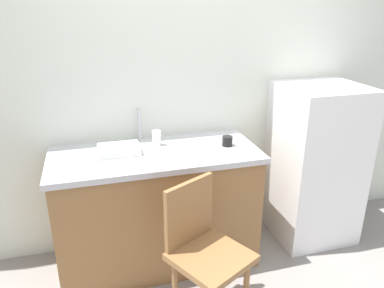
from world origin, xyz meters
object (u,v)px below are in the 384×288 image
(refrigerator, at_px, (315,164))
(chair, at_px, (204,249))
(dish_tray, at_px, (119,150))
(cup_black, at_px, (227,141))
(cup_white, at_px, (157,138))

(refrigerator, relative_size, chair, 1.42)
(dish_tray, height_order, cup_black, cup_black)
(dish_tray, relative_size, cup_black, 3.74)
(refrigerator, distance_m, cup_black, 0.82)
(chair, bearing_deg, dish_tray, 93.02)
(refrigerator, distance_m, chair, 1.30)
(refrigerator, bearing_deg, dish_tray, 178.73)
(cup_black, distance_m, cup_white, 0.50)
(refrigerator, xyz_separation_m, chair, (-1.13, -0.63, -0.13))
(dish_tray, bearing_deg, cup_black, -5.19)
(chair, xyz_separation_m, cup_black, (0.36, 0.60, 0.42))
(cup_black, bearing_deg, refrigerator, 2.58)
(chair, distance_m, cup_white, 0.87)
(chair, bearing_deg, refrigerator, 1.22)
(chair, xyz_separation_m, cup_white, (-0.13, 0.74, 0.44))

